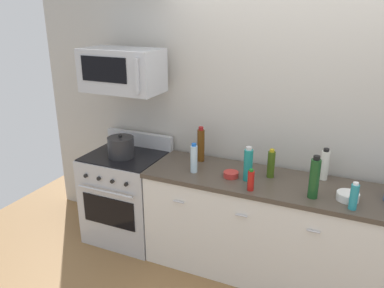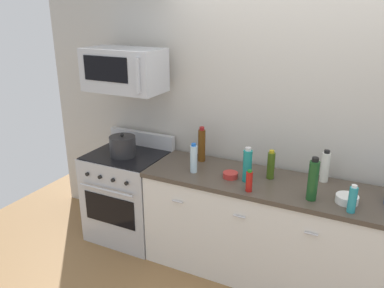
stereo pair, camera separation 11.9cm
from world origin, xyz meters
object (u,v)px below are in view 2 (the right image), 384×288
at_px(bottle_vinegar_white, 325,167).
at_px(bottle_water_clear, 194,159).
at_px(bottle_dish_soap, 352,199).
at_px(microwave, 124,70).
at_px(bottle_sparkling_teal, 247,165).
at_px(bowl_red_small, 230,175).
at_px(bottle_wine_amber, 202,145).
at_px(bottle_hot_sauce_red, 249,181).
at_px(bottle_olive_oil, 271,165).
at_px(stockpot, 123,146).
at_px(bottle_wine_green, 313,180).
at_px(bowl_white_ceramic, 347,199).
at_px(range_oven, 129,195).

xyz_separation_m(bottle_vinegar_white, bottle_water_clear, (-1.07, -0.32, -0.00)).
bearing_deg(bottle_dish_soap, microwave, 172.58).
xyz_separation_m(bottle_sparkling_teal, bowl_red_small, (-0.15, 0.00, -0.12)).
xyz_separation_m(bottle_wine_amber, bottle_hot_sauce_red, (0.61, -0.41, -0.07)).
relative_size(bottle_olive_oil, bottle_water_clear, 0.95).
height_order(microwave, bowl_red_small, microwave).
distance_m(bottle_water_clear, stockpot, 0.80).
height_order(microwave, bottle_hot_sauce_red, microwave).
bearing_deg(bottle_dish_soap, stockpot, 175.21).
distance_m(microwave, bottle_sparkling_teal, 1.46).
distance_m(bottle_wine_green, bottle_sparkling_teal, 0.56).
xyz_separation_m(bottle_olive_oil, bottle_dish_soap, (0.68, -0.31, -0.02)).
xyz_separation_m(microwave, bottle_sparkling_teal, (1.28, -0.11, -0.69)).
bearing_deg(bowl_red_small, microwave, 174.44).
relative_size(bottle_wine_green, bottle_water_clear, 1.27).
bearing_deg(bottle_wine_amber, bottle_sparkling_teal, -24.35).
bearing_deg(bottle_olive_oil, bottle_wine_amber, 172.00).
height_order(bottle_wine_amber, bowl_white_ceramic, bottle_wine_amber).
height_order(microwave, bottle_vinegar_white, microwave).
height_order(bottle_wine_green, bowl_red_small, bottle_wine_green).
relative_size(bottle_wine_amber, bowl_white_ceramic, 2.02).
bearing_deg(bowl_red_small, stockpot, 179.39).
distance_m(bottle_sparkling_teal, bottle_hot_sauce_red, 0.20).
height_order(bottle_dish_soap, bowl_white_ceramic, bottle_dish_soap).
distance_m(bottle_vinegar_white, bottle_wine_green, 0.39).
height_order(bottle_vinegar_white, bottle_hot_sauce_red, bottle_vinegar_white).
height_order(range_oven, microwave, microwave).
bearing_deg(range_oven, bottle_water_clear, -6.84).
bearing_deg(bottle_olive_oil, bottle_vinegar_white, 18.66).
relative_size(bottle_olive_oil, bottle_wine_green, 0.74).
xyz_separation_m(bottle_wine_green, bottle_dish_soap, (0.29, -0.07, -0.06)).
distance_m(bottle_vinegar_white, bowl_white_ceramic, 0.40).
xyz_separation_m(bottle_vinegar_white, bottle_wine_green, (-0.04, -0.38, 0.03)).
distance_m(range_oven, bottle_sparkling_teal, 1.41).
relative_size(bottle_olive_oil, stockpot, 1.00).
height_order(bottle_hot_sauce_red, bowl_red_small, bottle_hot_sauce_red).
bearing_deg(microwave, bowl_white_ceramic, -3.92).
bearing_deg(stockpot, bottle_wine_green, -3.43).
relative_size(range_oven, bottle_water_clear, 3.97).
height_order(range_oven, stockpot, stockpot).
relative_size(microwave, bowl_red_small, 5.72).
xyz_separation_m(bottle_sparkling_teal, stockpot, (-1.28, 0.01, -0.04)).
height_order(bottle_wine_green, bottle_sparkling_teal, bottle_wine_green).
xyz_separation_m(range_oven, bottle_hot_sauce_red, (1.35, -0.24, 0.54)).
distance_m(microwave, bottle_wine_green, 1.96).
bearing_deg(bottle_wine_green, bottle_dish_soap, -13.16).
height_order(bottle_sparkling_teal, bottle_hot_sauce_red, bottle_sparkling_teal).
xyz_separation_m(bowl_white_ceramic, stockpot, (-2.08, 0.04, 0.07)).
xyz_separation_m(bowl_white_ceramic, bowl_red_small, (-0.94, 0.03, -0.01)).
height_order(bottle_vinegar_white, bottle_sparkling_teal, bottle_sparkling_teal).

